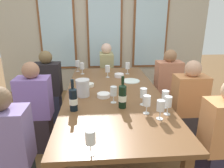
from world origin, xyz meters
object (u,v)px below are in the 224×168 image
object	(u,v)px
metal_pitcher	(83,88)
wine_glass_5	(147,102)
white_plate_0	(131,81)
seated_person_3	(188,108)
wine_glass_4	(77,64)
seated_person_2	(36,110)
wine_glass_2	(161,107)
wine_glass_8	(165,96)
tasting_bowl_0	(119,75)
tasting_bowl_1	(104,95)
seated_person_0	(8,155)
seated_person_6	(107,75)
wine_glass_6	(168,102)
wine_glass_7	(114,92)
seated_person_1	(223,143)
wine_bottle_0	(73,99)
seated_person_5	(167,87)
wine_glass_1	(82,66)
wine_glass_0	(108,69)
wine_bottle_1	(122,96)
wine_glass_9	(90,138)
tasting_bowl_2	(89,85)
dining_table	(113,98)
wine_glass_10	(128,66)
wine_glass_3	(143,94)
seated_person_4	(49,89)

from	to	relation	value
metal_pitcher	wine_glass_5	world-z (taller)	metal_pitcher
white_plate_0	seated_person_3	xyz separation A→B (m)	(0.64, -0.43, -0.22)
wine_glass_4	seated_person_2	world-z (taller)	seated_person_2
wine_glass_2	seated_person_3	bearing A→B (deg)	48.73
wine_glass_8	seated_person_2	xyz separation A→B (m)	(-1.38, 0.48, -0.34)
tasting_bowl_0	wine_glass_8	xyz separation A→B (m)	(0.33, -1.06, 0.10)
tasting_bowl_1	tasting_bowl_0	bearing A→B (deg)	71.16
white_plate_0	seated_person_0	world-z (taller)	seated_person_0
wine_glass_5	seated_person_6	bearing A→B (deg)	97.23
wine_glass_6	seated_person_6	world-z (taller)	seated_person_6
wine_glass_7	seated_person_1	distance (m)	1.10
white_plate_0	seated_person_6	xyz separation A→B (m)	(-0.27, 1.10, -0.22)
wine_bottle_0	seated_person_6	xyz separation A→B (m)	(0.41, 1.94, -0.33)
seated_person_5	wine_glass_1	bearing A→B (deg)	176.08
wine_glass_5	seated_person_0	world-z (taller)	seated_person_0
wine_glass_0	seated_person_1	xyz separation A→B (m)	(0.94, -1.38, -0.33)
wine_bottle_1	wine_glass_9	size ratio (longest dim) A/B	1.82
wine_glass_6	seated_person_5	distance (m)	1.44
seated_person_2	seated_person_6	xyz separation A→B (m)	(0.91, 1.47, 0.00)
tasting_bowl_1	seated_person_5	size ratio (longest dim) A/B	0.13
wine_glass_1	seated_person_5	bearing A→B (deg)	-3.92
wine_glass_1	seated_person_1	bearing A→B (deg)	-50.30
white_plate_0	seated_person_3	bearing A→B (deg)	-34.25
seated_person_5	seated_person_6	xyz separation A→B (m)	(-0.91, 0.77, 0.00)
tasting_bowl_0	wine_glass_5	distance (m)	1.18
tasting_bowl_2	wine_glass_0	xyz separation A→B (m)	(0.25, 0.38, 0.10)
dining_table	wine_glass_7	bearing A→B (deg)	-93.69
wine_glass_0	wine_glass_8	size ratio (longest dim) A/B	1.00
wine_glass_6	wine_glass_8	world-z (taller)	same
wine_glass_7	seated_person_1	bearing A→B (deg)	-26.97
wine_glass_9	wine_glass_6	bearing A→B (deg)	37.16
wine_glass_0	wine_glass_8	distance (m)	1.17
wine_glass_5	wine_glass_8	size ratio (longest dim) A/B	1.00
seated_person_1	seated_person_6	xyz separation A→B (m)	(-0.91, 2.26, 0.00)
metal_pitcher	wine_glass_2	xyz separation A→B (m)	(0.69, -0.59, 0.02)
seated_person_2	seated_person_5	distance (m)	1.95
wine_bottle_1	wine_glass_10	world-z (taller)	wine_bottle_1
wine_glass_1	seated_person_2	world-z (taller)	seated_person_2
wine_glass_3	seated_person_5	size ratio (longest dim) A/B	0.16
seated_person_4	seated_person_5	size ratio (longest dim) A/B	1.00
wine_glass_2	seated_person_2	xyz separation A→B (m)	(-1.27, 0.70, -0.33)
wine_glass_1	seated_person_1	size ratio (longest dim) A/B	0.16
wine_bottle_0	tasting_bowl_1	world-z (taller)	wine_bottle_0
wine_glass_0	seated_person_4	bearing A→B (deg)	170.69
seated_person_2	wine_glass_7	bearing A→B (deg)	-19.86
wine_glass_6	tasting_bowl_1	bearing A→B (deg)	140.56
wine_bottle_1	seated_person_0	xyz separation A→B (m)	(-0.97, -0.37, -0.34)
wine_bottle_1	seated_person_1	xyz separation A→B (m)	(0.86, -0.35, -0.34)
wine_glass_10	dining_table	bearing A→B (deg)	-109.77
seated_person_1	wine_glass_9	bearing A→B (deg)	-163.36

